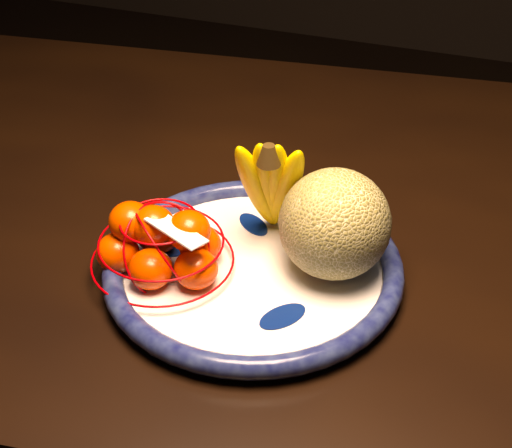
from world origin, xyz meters
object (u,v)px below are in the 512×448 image
(fruit_bowl, at_px, (253,268))
(cantaloupe, at_px, (335,224))
(dining_table, at_px, (187,237))
(banana_bunch, at_px, (271,182))
(mandarin_bag, at_px, (162,244))

(fruit_bowl, distance_m, cantaloupe, 0.11)
(fruit_bowl, bearing_deg, cantaloupe, 19.92)
(fruit_bowl, bearing_deg, dining_table, 136.75)
(dining_table, relative_size, fruit_bowl, 4.54)
(cantaloupe, distance_m, banana_bunch, 0.09)
(dining_table, bearing_deg, cantaloupe, -31.94)
(mandarin_bag, bearing_deg, fruit_bowl, 18.92)
(cantaloupe, bearing_deg, dining_table, 154.81)
(fruit_bowl, bearing_deg, banana_bunch, 90.24)
(mandarin_bag, bearing_deg, banana_bunch, 45.09)
(fruit_bowl, height_order, mandarin_bag, mandarin_bag)
(dining_table, distance_m, cantaloupe, 0.30)
(dining_table, distance_m, fruit_bowl, 0.23)
(dining_table, bearing_deg, mandarin_bag, -79.88)
(cantaloupe, distance_m, mandarin_bag, 0.20)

